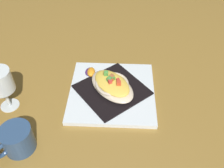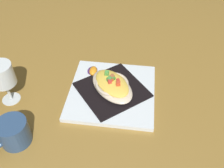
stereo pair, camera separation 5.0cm
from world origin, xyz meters
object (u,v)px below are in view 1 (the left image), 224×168
object	(u,v)px
square_plate	(112,92)
coffee_mug	(18,140)
gratin_dish	(112,85)
orange_garnish	(91,72)
stemmed_glass	(0,83)

from	to	relation	value
square_plate	coffee_mug	size ratio (longest dim) A/B	2.82
gratin_dish	coffee_mug	world-z (taller)	coffee_mug
gratin_dish	orange_garnish	distance (m)	0.12
orange_garnish	stemmed_glass	distance (m)	0.30
gratin_dish	coffee_mug	bearing A→B (deg)	-52.56
square_plate	gratin_dish	distance (m)	0.03
gratin_dish	square_plate	bearing A→B (deg)	1.98
square_plate	orange_garnish	distance (m)	0.12
square_plate	gratin_dish	size ratio (longest dim) A/B	1.37
square_plate	orange_garnish	bearing A→B (deg)	-139.83
square_plate	stemmed_glass	size ratio (longest dim) A/B	1.94
gratin_dish	stemmed_glass	world-z (taller)	stemmed_glass
orange_garnish	stemmed_glass	world-z (taller)	stemmed_glass
coffee_mug	orange_garnish	bearing A→B (deg)	146.61
orange_garnish	coffee_mug	distance (m)	0.35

